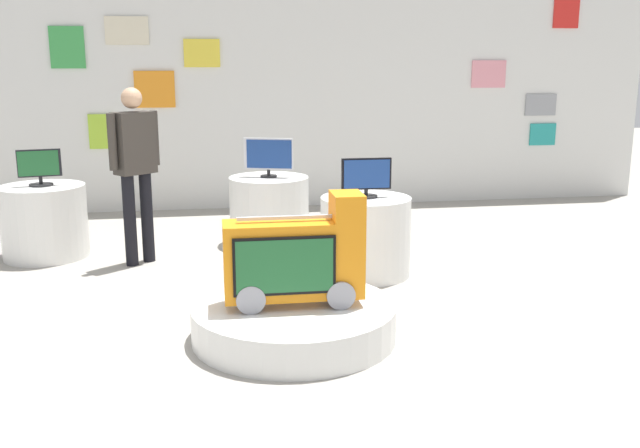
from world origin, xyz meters
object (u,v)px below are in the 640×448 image
novelty_firetruck_tv (296,261)px  display_pedestal_center_rear (269,210)px  tv_on_right_rear (366,177)px  main_display_pedestal (294,321)px  tv_on_center_rear (269,156)px  display_pedestal_right_rear (365,236)px  display_pedestal_left_rear (44,221)px  shopper_browsing_near_truck (135,162)px  tv_on_left_rear (39,167)px

novelty_firetruck_tv → display_pedestal_center_rear: bearing=88.7°
novelty_firetruck_tv → tv_on_right_rear: 1.73m
main_display_pedestal → tv_on_center_rear: size_ratio=2.83×
tv_on_center_rear → display_pedestal_right_rear: bearing=-59.5°
display_pedestal_left_rear → shopper_browsing_near_truck: shopper_browsing_near_truck is taller
novelty_firetruck_tv → tv_on_left_rear: 3.48m
tv_on_left_rear → tv_on_center_rear: (2.33, 0.18, 0.04)m
tv_on_left_rear → tv_on_right_rear: (3.11, -1.15, 0.00)m
main_display_pedestal → novelty_firetruck_tv: 0.46m
tv_on_center_rear → tv_on_right_rear: tv_on_center_rear is taller
main_display_pedestal → tv_on_left_rear: bearing=130.7°
tv_on_left_rear → display_pedestal_center_rear: (2.33, 0.18, -0.56)m
display_pedestal_center_rear → tv_on_center_rear: bearing=-72.6°
tv_on_center_rear → main_display_pedestal: bearing=-91.7°
main_display_pedestal → tv_on_left_rear: size_ratio=3.53×
display_pedestal_center_rear → tv_on_center_rear: tv_on_center_rear is taller
main_display_pedestal → display_pedestal_right_rear: 1.72m
shopper_browsing_near_truck → tv_on_center_rear: bearing=23.5°
display_pedestal_center_rear → tv_on_right_rear: size_ratio=1.87×
novelty_firetruck_tv → display_pedestal_left_rear: (-2.26, 2.62, -0.21)m
display_pedestal_left_rear → display_pedestal_center_rear: size_ratio=0.98×
tv_on_right_rear → display_pedestal_right_rear: bearing=90.1°
main_display_pedestal → tv_on_right_rear: (0.86, 1.46, 0.81)m
tv_on_center_rear → tv_on_right_rear: bearing=-59.5°
display_pedestal_left_rear → tv_on_center_rear: bearing=4.3°
novelty_firetruck_tv → tv_on_center_rear: (0.06, 2.80, 0.39)m
tv_on_center_rear → shopper_browsing_near_truck: size_ratio=0.30×
tv_on_center_rear → display_pedestal_right_rear: size_ratio=0.62×
tv_on_right_rear → tv_on_center_rear: bearing=120.5°
display_pedestal_center_rear → display_pedestal_left_rear: bearing=-175.6°
display_pedestal_left_rear → tv_on_left_rear: (-0.00, -0.00, 0.56)m
display_pedestal_left_rear → display_pedestal_right_rear: size_ratio=1.01×
display_pedestal_left_rear → shopper_browsing_near_truck: bearing=-22.7°
tv_on_left_rear → tv_on_right_rear: tv_on_left_rear is taller
display_pedestal_right_rear → display_pedestal_left_rear: bearing=159.8°
novelty_firetruck_tv → tv_on_left_rear: size_ratio=2.37×
tv_on_left_rear → display_pedestal_right_rear: size_ratio=0.50×
display_pedestal_center_rear → tv_on_right_rear: tv_on_right_rear is taller
tv_on_left_rear → shopper_browsing_near_truck: 1.06m
novelty_firetruck_tv → display_pedestal_left_rear: novelty_firetruck_tv is taller
main_display_pedestal → display_pedestal_left_rear: (-2.25, 2.61, 0.24)m
tv_on_left_rear → tv_on_center_rear: tv_on_center_rear is taller
display_pedestal_left_rear → tv_on_left_rear: bearing=-100.6°
display_pedestal_left_rear → tv_on_left_rear: size_ratio=2.03×
novelty_firetruck_tv → display_pedestal_left_rear: 3.47m
main_display_pedestal → tv_on_right_rear: 1.88m
tv_on_left_rear → tv_on_center_rear: 2.34m
novelty_firetruck_tv → display_pedestal_right_rear: (0.84, 1.47, -0.21)m
shopper_browsing_near_truck → tv_on_right_rear: bearing=-19.2°
display_pedestal_left_rear → tv_on_left_rear: tv_on_left_rear is taller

